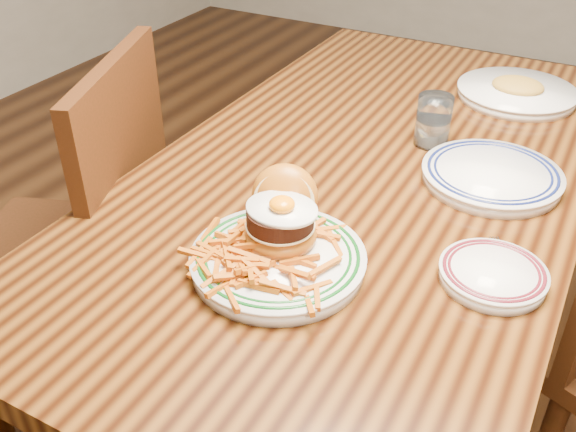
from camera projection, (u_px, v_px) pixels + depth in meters
The scene contains 8 objects.
floor at pixel (351, 404), 1.76m from camera, with size 6.00×6.00×0.00m, color black.
table at pixel (368, 200), 1.39m from camera, with size 0.85×1.60×0.75m.
chair_left at pixel (85, 243), 1.50m from camera, with size 0.58×0.58×0.96m.
main_plate at pixel (279, 243), 1.04m from camera, with size 0.29×0.31×0.14m.
side_plate at pixel (493, 274), 1.02m from camera, with size 0.17×0.18×0.03m.
rear_plate at pixel (492, 175), 1.27m from camera, with size 0.27×0.27×0.03m.
water_glass at pixel (433, 124), 1.39m from camera, with size 0.07×0.07×0.11m.
far_plate at pixel (517, 92), 1.61m from camera, with size 0.29×0.29×0.05m.
Camera 1 is at (0.40, -1.11, 1.41)m, focal length 40.00 mm.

